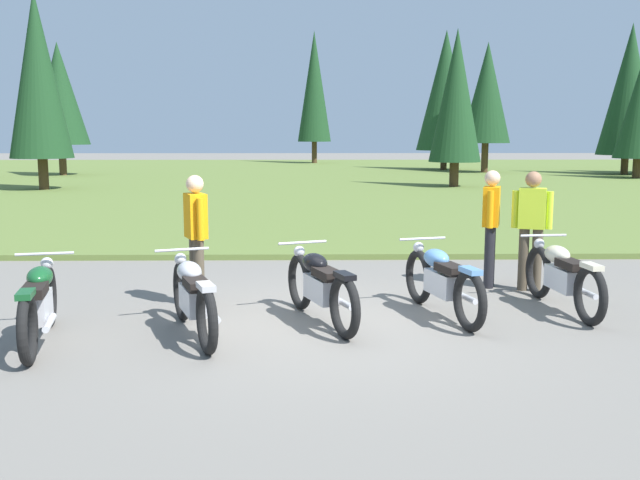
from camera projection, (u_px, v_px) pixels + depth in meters
name	position (u px, v px, depth m)	size (l,w,h in m)	color
ground_plane	(321.00, 325.00, 8.21)	(140.00, 140.00, 0.00)	slate
grass_moorland	(312.00, 178.00, 34.14)	(80.00, 44.00, 0.10)	#5B7033
forest_treeline	(385.00, 91.00, 35.52)	(38.94, 25.62, 9.09)	#47331E
motorcycle_british_green	(39.00, 303.00, 7.42)	(0.73, 2.07, 0.88)	black
motorcycle_silver	(193.00, 296.00, 7.73)	(0.91, 2.01, 0.88)	black
motorcycle_black	(320.00, 286.00, 8.26)	(0.92, 2.00, 0.88)	black
motorcycle_sky_blue	(442.00, 280.00, 8.56)	(0.78, 2.05, 0.88)	black
motorcycle_cream	(562.00, 276.00, 8.83)	(0.62, 2.10, 0.88)	black
rider_in_hivis_vest	(491.00, 221.00, 10.12)	(0.32, 0.53, 1.67)	black
rider_near_row_end	(532.00, 224.00, 9.87)	(0.52, 0.33, 1.67)	#4C4233
rider_with_back_turned	(196.00, 232.00, 8.98)	(0.35, 0.51, 1.67)	#4C4233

